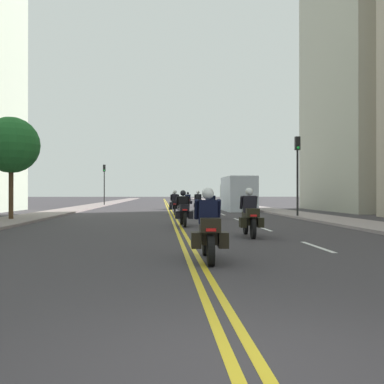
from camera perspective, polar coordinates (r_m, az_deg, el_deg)
name	(u,v)px	position (r m, az deg, el deg)	size (l,w,h in m)	color
ground_plane	(167,205)	(51.38, -3.29, -1.80)	(264.00, 264.00, 0.00)	#39353A
sidewalk_left	(97,205)	(51.93, -12.51, -1.71)	(2.67, 144.00, 0.12)	gray
sidewalk_right	(236,205)	(52.16, 5.89, -1.71)	(2.67, 144.00, 0.12)	gray
centreline_yellow_inner	(166,205)	(51.38, -3.42, -1.79)	(0.12, 132.00, 0.01)	yellow
centreline_yellow_outer	(168,205)	(51.38, -3.16, -1.79)	(0.12, 132.00, 0.01)	yellow
lane_dashes_white	(217,212)	(32.66, 3.32, -2.72)	(0.14, 56.40, 0.01)	silver
building_right_1	(372,39)	(40.90, 22.74, 18.21)	(8.32, 12.58, 28.69)	#ABA997
motorcycle_0	(208,231)	(9.23, 2.17, -5.21)	(0.77, 2.13, 1.58)	black
motorcycle_1	(250,217)	(14.45, 7.65, -3.26)	(0.78, 2.21, 1.64)	black
motorcycle_2	(183,211)	(19.06, -1.17, -2.56)	(0.78, 2.28, 1.59)	black
motorcycle_3	(211,208)	(24.45, 2.50, -2.07)	(0.78, 2.22, 1.58)	black
motorcycle_4	(175,205)	(29.18, -2.30, -1.68)	(0.77, 2.13, 1.67)	black
motorcycle_5	(198,203)	(34.45, 0.83, -1.49)	(0.77, 2.24, 1.66)	black
motorcycle_6	(174,202)	(39.41, -2.46, -1.35)	(0.77, 2.18, 1.58)	black
motorcycle_7	(188,201)	(44.44, -0.53, -1.20)	(0.78, 2.25, 1.61)	black
traffic_light_near	(298,162)	(26.42, 13.81, 3.88)	(0.28, 0.38, 4.83)	black
traffic_light_far	(104,178)	(51.39, -11.55, 1.89)	(0.28, 0.38, 4.81)	black
street_tree_0	(11,145)	(24.50, -22.85, 5.73)	(2.93, 2.93, 5.45)	#503923
parked_truck	(237,195)	(35.96, 6.00, -0.46)	(2.20, 6.50, 2.80)	silver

